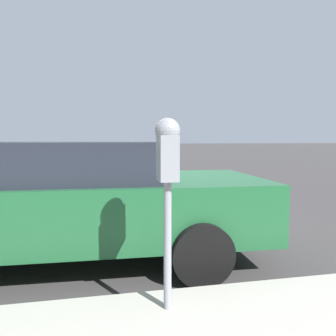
{
  "coord_description": "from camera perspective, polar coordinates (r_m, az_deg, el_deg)",
  "views": [
    {
      "loc": [
        -4.89,
        0.19,
        1.47
      ],
      "look_at": [
        -1.98,
        -0.41,
        1.21
      ],
      "focal_mm": 35.0,
      "sensor_mm": 36.0,
      "label": 1
    }
  ],
  "objects": [
    {
      "name": "parking_meter",
      "position": [
        2.44,
        -0.09,
        0.55
      ],
      "size": [
        0.21,
        0.19,
        1.46
      ],
      "color": "gray",
      "rests_on": "sidewalk"
    },
    {
      "name": "ground_plane",
      "position": [
        5.11,
        -9.27,
        -11.75
      ],
      "size": [
        220.0,
        220.0,
        0.0
      ],
      "primitive_type": "plane",
      "color": "#3D3A3A"
    },
    {
      "name": "car_green",
      "position": [
        4.11,
        -19.35,
        -4.99
      ],
      "size": [
        2.15,
        5.0,
        1.44
      ],
      "rotation": [
        0.0,
        0.0,
        3.1
      ],
      "color": "#1E5B33",
      "rests_on": "ground_plane"
    }
  ]
}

